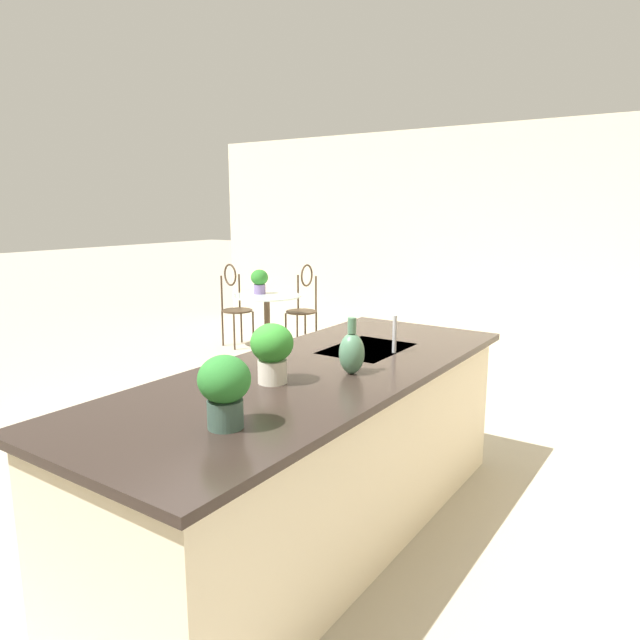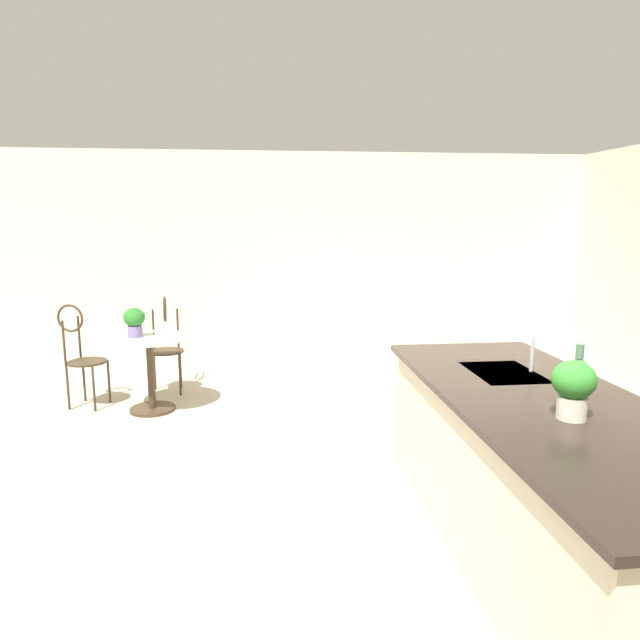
{
  "view_description": "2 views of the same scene",
  "coord_description": "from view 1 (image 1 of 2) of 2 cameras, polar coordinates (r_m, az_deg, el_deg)",
  "views": [
    {
      "loc": [
        2.67,
        2.5,
        1.75
      ],
      "look_at": [
        -1.04,
        -0.03,
        0.87
      ],
      "focal_mm": 32.44,
      "sensor_mm": 36.0,
      "label": 1
    },
    {
      "loc": [
        3.09,
        -0.68,
        1.88
      ],
      "look_at": [
        -0.66,
        -0.28,
        1.2
      ],
      "focal_mm": 31.98,
      "sensor_mm": 36.0,
      "label": 2
    }
  ],
  "objects": [
    {
      "name": "ground_plane",
      "position": [
        4.06,
        -8.23,
        -14.55
      ],
      "size": [
        40.0,
        40.0,
        0.0
      ],
      "primitive_type": "plane",
      "color": "#B2A893"
    },
    {
      "name": "potted_plant_on_table",
      "position": [
        6.84,
        -5.99,
        3.95
      ],
      "size": [
        0.2,
        0.2,
        0.29
      ],
      "color": "#7A669E",
      "rests_on": "bistro_table"
    },
    {
      "name": "potted_plant_counter_far",
      "position": [
        2.22,
        -9.4,
        -6.52
      ],
      "size": [
        0.2,
        0.2,
        0.29
      ],
      "color": "#385147",
      "rests_on": "kitchen_island"
    },
    {
      "name": "chair_near_window",
      "position": [
        7.4,
        -8.41,
        1.85
      ],
      "size": [
        0.47,
        0.52,
        1.04
      ],
      "color": "#3D2D1E",
      "rests_on": "ground"
    },
    {
      "name": "potted_plant_counter_near",
      "position": [
        2.76,
        -4.76,
        -2.88
      ],
      "size": [
        0.21,
        0.21,
        0.29
      ],
      "color": "beige",
      "rests_on": "kitchen_island"
    },
    {
      "name": "vase_on_counter",
      "position": [
        2.92,
        3.15,
        -3.19
      ],
      "size": [
        0.13,
        0.13,
        0.29
      ],
      "color": "#4C7A5B",
      "rests_on": "kitchen_island"
    },
    {
      "name": "wall_left_window",
      "position": [
        7.38,
        14.52,
        7.66
      ],
      "size": [
        0.12,
        7.8,
        2.7
      ],
      "primitive_type": "cube",
      "color": "beige",
      "rests_on": "ground"
    },
    {
      "name": "bistro_table",
      "position": [
        6.8,
        -5.24,
        0.02
      ],
      "size": [
        0.8,
        0.8,
        0.74
      ],
      "color": "#3D2D1E",
      "rests_on": "ground"
    },
    {
      "name": "kitchen_island",
      "position": [
        3.17,
        -0.52,
        -12.86
      ],
      "size": [
        2.8,
        1.06,
        0.92
      ],
      "color": "beige",
      "rests_on": "ground"
    },
    {
      "name": "chair_by_island",
      "position": [
        7.25,
        -1.66,
        1.77
      ],
      "size": [
        0.5,
        0.42,
        1.04
      ],
      "color": "#3D2D1E",
      "rests_on": "ground"
    },
    {
      "name": "sink_faucet",
      "position": [
        3.35,
        7.36,
        -1.39
      ],
      "size": [
        0.02,
        0.02,
        0.22
      ],
      "primitive_type": "cylinder",
      "color": "#B2B5BA",
      "rests_on": "kitchen_island"
    }
  ]
}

